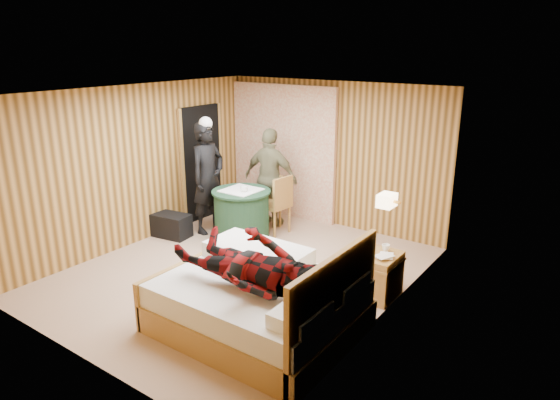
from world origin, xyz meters
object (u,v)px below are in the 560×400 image
Objects in this scene: woman_standing at (208,178)px; man_on_bed at (249,253)px; bed at (261,302)px; wall_lamp at (387,200)px; duffel_bag at (170,225)px; nightstand at (380,275)px; chair_near at (278,201)px; man_at_table at (271,178)px; round_table at (242,214)px; chair_far at (269,197)px.

man_on_bed reaches higher than woman_standing.
bed is 3.29m from woman_standing.
man_on_bed is at bearing -114.94° from wall_lamp.
duffel_bag is 0.38× the size of man_on_bed.
nightstand is 2.57m from chair_near.
man_at_table is 0.97× the size of man_on_bed.
man_on_bed is (-0.73, -1.69, 0.71)m from nightstand.
wall_lamp is at bearing -96.98° from woman_standing.
man_on_bed is at bearing 37.08° from chair_near.
round_table is at bearing 134.26° from bed.
wall_lamp is 3.09m from chair_far.
man_at_table is at bearing 123.02° from man_on_bed.
wall_lamp is at bearing -20.36° from chair_far.
woman_standing is at bearing -127.00° from chair_far.
chair_near is at bearing 31.22° from duffel_bag.
round_table is 0.55× the size of man_at_table.
man_at_table is at bearing 154.00° from wall_lamp.
man_at_table reaches higher than round_table.
chair_far is at bearing 92.13° from man_at_table.
man_at_table is at bearing 154.14° from nightstand.
man_on_bed is at bearing -48.46° from round_table.
chair_far is at bearing 154.82° from wall_lamp.
round_table reaches higher than duffel_bag.
man_at_table is at bearing -120.97° from chair_near.
man_on_bed reaches higher than chair_far.
duffel_bag is (-3.77, -0.07, -1.11)m from wall_lamp.
man_on_bed reaches higher than bed.
duffel_bag is at bearing -44.24° from chair_near.
man_on_bed is at bearing -113.34° from nightstand.
round_table is 2.98m from man_on_bed.
chair_near is at bearing -27.48° from chair_far.
bed is 3.58× the size of nightstand.
man_at_table is (-1.91, 2.76, 0.53)m from bed.
chair_near is at bearing -59.76° from woman_standing.
man_on_bed is at bearing -51.80° from chair_far.
chair_near is 1.23m from woman_standing.
bed is 2.74m from round_table.
nightstand is 3.73m from duffel_bag.
chair_far is (-2.66, 1.24, 0.24)m from nightstand.
nightstand is 1.97m from man_on_bed.
round_table is at bearing -85.98° from woman_standing.
bed is 2.29× the size of chair_far.
chair_far reaches higher than duffel_bag.
man_on_bed is (1.94, -2.99, 0.14)m from man_at_table.
man_on_bed reaches higher than nightstand.
bed is 2.12× the size of chair_near.
man_on_bed is (3.00, -1.59, 0.81)m from duffel_bag.
man_on_bed is at bearing 117.47° from man_at_table.
man_at_table is at bearing -38.43° from woman_standing.
wall_lamp is 0.27× the size of round_table.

